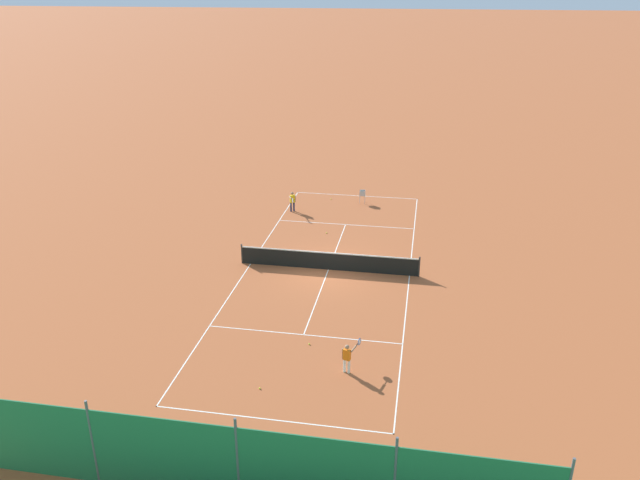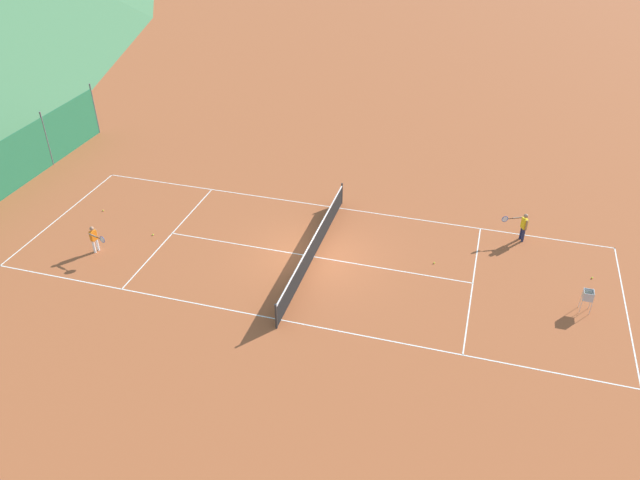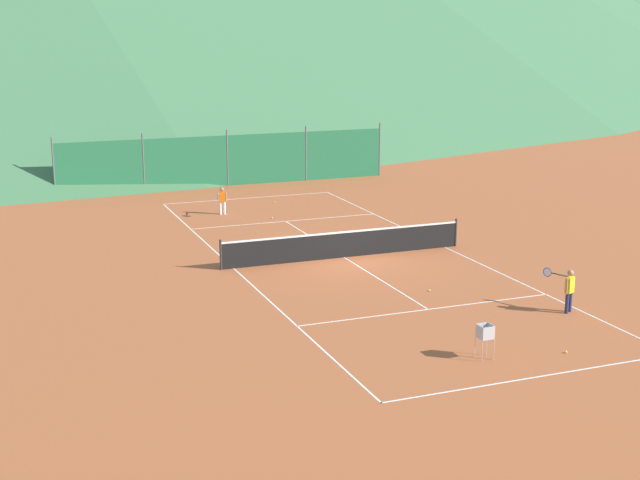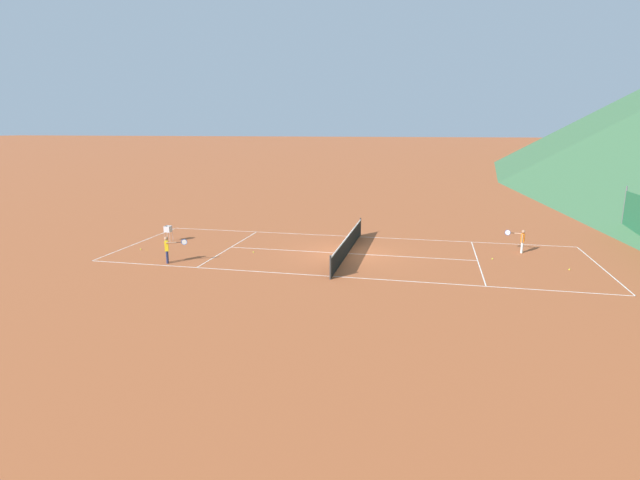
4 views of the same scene
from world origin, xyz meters
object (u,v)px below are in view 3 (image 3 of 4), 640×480
at_px(ball_hopper, 485,334).
at_px(tennis_ball_alley_right, 272,218).
at_px(player_far_baseline, 222,199).
at_px(alpine_chalet, 214,54).
at_px(tennis_net, 344,244).
at_px(tennis_ball_near_corner, 275,202).
at_px(tennis_ball_far_corner, 429,290).
at_px(tennis_ball_alley_left, 566,352).
at_px(player_near_baseline, 568,287).

bearing_deg(ball_hopper, tennis_ball_alley_right, 89.44).
xyz_separation_m(player_far_baseline, alpine_chalet, (7.76, 30.57, 5.12)).
height_order(tennis_net, tennis_ball_near_corner, tennis_net).
bearing_deg(tennis_ball_near_corner, player_far_baseline, -151.37).
bearing_deg(player_far_baseline, tennis_ball_far_corner, -77.31).
bearing_deg(tennis_ball_alley_left, tennis_net, 98.38).
height_order(ball_hopper, alpine_chalet, alpine_chalet).
bearing_deg(ball_hopper, tennis_ball_near_corner, 86.21).
relative_size(player_near_baseline, tennis_ball_near_corner, 19.51).
relative_size(tennis_net, ball_hopper, 10.31).
height_order(tennis_net, player_near_baseline, player_near_baseline).
xyz_separation_m(tennis_net, alpine_chalet, (5.61, 39.27, 5.32)).
bearing_deg(tennis_ball_alley_right, alpine_chalet, 79.45).
xyz_separation_m(tennis_net, tennis_ball_near_corner, (0.83, 10.32, -0.47)).
bearing_deg(tennis_ball_alley_right, tennis_ball_near_corner, 69.47).
relative_size(player_near_baseline, alpine_chalet, 0.10).
relative_size(player_far_baseline, alpine_chalet, 0.09).
height_order(tennis_ball_near_corner, ball_hopper, ball_hopper).
distance_m(player_near_baseline, alpine_chalet, 47.66).
relative_size(player_far_baseline, tennis_ball_far_corner, 18.19).
bearing_deg(tennis_ball_alley_left, ball_hopper, 168.39).
distance_m(tennis_net, ball_hopper, 10.41).
height_order(player_near_baseline, tennis_ball_near_corner, player_near_baseline).
relative_size(player_far_baseline, ball_hopper, 1.35).
bearing_deg(player_near_baseline, player_far_baseline, 109.03).
relative_size(tennis_ball_alley_left, ball_hopper, 0.07).
bearing_deg(tennis_net, ball_hopper, -93.01).
distance_m(tennis_net, alpine_chalet, 40.03).
distance_m(tennis_ball_near_corner, ball_hopper, 20.77).
distance_m(tennis_ball_near_corner, tennis_ball_alley_right, 3.42).
bearing_deg(player_near_baseline, alpine_chalet, 87.62).
height_order(tennis_net, tennis_ball_alley_left, tennis_net).
height_order(player_far_baseline, alpine_chalet, alpine_chalet).
bearing_deg(ball_hopper, alpine_chalet, 82.93).
height_order(tennis_ball_far_corner, alpine_chalet, alpine_chalet).
bearing_deg(tennis_ball_far_corner, tennis_ball_alley_right, 96.07).
distance_m(player_near_baseline, ball_hopper, 4.79).
height_order(player_far_baseline, tennis_ball_alley_right, player_far_baseline).
height_order(player_far_baseline, ball_hopper, player_far_baseline).
bearing_deg(player_far_baseline, player_near_baseline, -70.97).
bearing_deg(player_far_baseline, ball_hopper, -85.21).
relative_size(tennis_ball_near_corner, alpine_chalet, 0.01).
xyz_separation_m(tennis_net, player_near_baseline, (3.64, -8.08, 0.25)).
distance_m(tennis_net, player_near_baseline, 8.86).
relative_size(player_far_baseline, tennis_ball_near_corner, 18.19).
bearing_deg(ball_hopper, tennis_ball_far_corner, 75.58).
bearing_deg(tennis_ball_near_corner, alpine_chalet, 80.61).
bearing_deg(tennis_ball_alley_right, tennis_ball_far_corner, -83.93).
distance_m(tennis_ball_far_corner, tennis_ball_alley_right, 11.98).
distance_m(player_far_baseline, alpine_chalet, 31.95).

